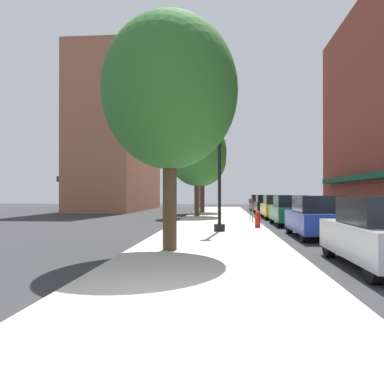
{
  "coord_description": "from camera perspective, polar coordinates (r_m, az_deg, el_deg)",
  "views": [
    {
      "loc": [
        0.37,
        -5.38,
        1.72
      ],
      "look_at": [
        -1.61,
        19.23,
        1.85
      ],
      "focal_mm": 36.94,
      "sensor_mm": 36.0,
      "label": 1
    }
  ],
  "objects": [
    {
      "name": "car_red",
      "position": [
        41.41,
        9.64,
        -1.57
      ],
      "size": [
        1.8,
        4.3,
        1.66
      ],
      "rotation": [
        0.0,
        0.0,
        0.0
      ],
      "color": "black",
      "rests_on": "ground"
    },
    {
      "name": "tree_near",
      "position": [
        29.23,
        0.73,
        5.76
      ],
      "size": [
        4.36,
        4.36,
        7.21
      ],
      "color": "#4C3823",
      "rests_on": "sidewalk_slab"
    },
    {
      "name": "tree_far",
      "position": [
        35.16,
        1.49,
        4.81
      ],
      "size": [
        4.25,
        4.25,
        7.2
      ],
      "color": "#4C3823",
      "rests_on": "sidewalk_slab"
    },
    {
      "name": "car_black",
      "position": [
        34.81,
        10.6,
        -1.8
      ],
      "size": [
        1.8,
        4.3,
        1.66
      ],
      "rotation": [
        0.0,
        0.0,
        -0.04
      ],
      "color": "black",
      "rests_on": "ground"
    },
    {
      "name": "fire_hydrant",
      "position": [
        19.22,
        9.46,
        -3.88
      ],
      "size": [
        0.33,
        0.26,
        0.79
      ],
      "color": "red",
      "rests_on": "sidewalk_slab"
    },
    {
      "name": "lamppost",
      "position": [
        17.12,
        3.98,
        4.66
      ],
      "size": [
        0.48,
        0.48,
        5.9
      ],
      "color": "black",
      "rests_on": "sidewalk_slab"
    },
    {
      "name": "building_far_background",
      "position": [
        44.3,
        -10.42,
        7.51
      ],
      "size": [
        6.8,
        18.0,
        15.52
      ],
      "color": "#9E6047",
      "rests_on": "ground"
    },
    {
      "name": "parking_meter_near",
      "position": [
        23.39,
        8.73,
        -2.19
      ],
      "size": [
        0.14,
        0.09,
        1.31
      ],
      "color": "slate",
      "rests_on": "sidewalk_slab"
    },
    {
      "name": "ground_plane",
      "position": [
        23.73,
        13.44,
        -4.45
      ],
      "size": [
        90.0,
        90.0,
        0.0
      ],
      "primitive_type": "plane",
      "color": "#2D2D30"
    },
    {
      "name": "parking_meter_far",
      "position": [
        25.59,
        8.38,
        -2.03
      ],
      "size": [
        0.14,
        0.09,
        1.31
      ],
      "color": "slate",
      "rests_on": "sidewalk_slab"
    },
    {
      "name": "car_green",
      "position": [
        22.43,
        13.93,
        -2.63
      ],
      "size": [
        1.8,
        4.3,
        1.66
      ],
      "rotation": [
        0.0,
        0.0,
        0.03
      ],
      "color": "black",
      "rests_on": "ground"
    },
    {
      "name": "car_yellow",
      "position": [
        28.09,
        12.04,
        -2.16
      ],
      "size": [
        1.8,
        4.3,
        1.66
      ],
      "rotation": [
        0.0,
        0.0,
        0.0
      ],
      "color": "black",
      "rests_on": "ground"
    },
    {
      "name": "car_silver",
      "position": [
        10.07,
        25.85,
        -5.46
      ],
      "size": [
        1.8,
        4.3,
        1.66
      ],
      "rotation": [
        0.0,
        0.0,
        0.04
      ],
      "color": "black",
      "rests_on": "ground"
    },
    {
      "name": "sidewalk_slab",
      "position": [
        24.44,
        3.74,
        -4.2
      ],
      "size": [
        4.8,
        50.0,
        0.12
      ],
      "primitive_type": "cube",
      "color": "#B7B2A8",
      "rests_on": "ground"
    },
    {
      "name": "car_blue",
      "position": [
        16.26,
        17.54,
        -3.5
      ],
      "size": [
        1.8,
        4.3,
        1.66
      ],
      "rotation": [
        0.0,
        0.0,
        -0.04
      ],
      "color": "black",
      "rests_on": "ground"
    },
    {
      "name": "tree_mid",
      "position": [
        11.69,
        -3.23,
        14.23
      ],
      "size": [
        3.9,
        3.9,
        6.8
      ],
      "color": "#4C3823",
      "rests_on": "sidewalk_slab"
    }
  ]
}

